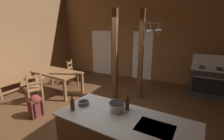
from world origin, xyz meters
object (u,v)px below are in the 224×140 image
object	(u,v)px
stove_range	(208,81)
mixing_bowl_on_counter	(84,103)
ladderback_chair_near_window	(73,73)
bottle_short_on_counter	(127,103)
bottle_tall_on_counter	(72,105)
ladderback_chair_by_post	(34,88)
stockpot_on_counter	(117,107)
bench_along_left_wall	(14,85)
backpack	(36,105)
dining_table	(57,74)

from	to	relation	value
stove_range	mixing_bowl_on_counter	bearing A→B (deg)	-121.53
ladderback_chair_near_window	mixing_bowl_on_counter	size ratio (longest dim) A/B	4.91
bottle_short_on_counter	mixing_bowl_on_counter	bearing A→B (deg)	-166.85
bottle_tall_on_counter	bottle_short_on_counter	world-z (taller)	bottle_short_on_counter
ladderback_chair_by_post	bottle_short_on_counter	size ratio (longest dim) A/B	3.26
stockpot_on_counter	mixing_bowl_on_counter	world-z (taller)	stockpot_on_counter
stove_range	bench_along_left_wall	size ratio (longest dim) A/B	1.08
mixing_bowl_on_counter	bottle_short_on_counter	size ratio (longest dim) A/B	0.66
mixing_bowl_on_counter	bottle_short_on_counter	bearing A→B (deg)	13.15
backpack	bottle_short_on_counter	world-z (taller)	bottle_short_on_counter
stockpot_on_counter	bottle_short_on_counter	bearing A→B (deg)	41.63
ladderback_chair_near_window	ladderback_chair_by_post	size ratio (longest dim) A/B	1.00
dining_table	bottle_tall_on_counter	world-z (taller)	bottle_tall_on_counter
stove_range	bench_along_left_wall	xyz separation A→B (m)	(-6.03, -2.69, -0.18)
bench_along_left_wall	bottle_tall_on_counter	bearing A→B (deg)	-20.68
stockpot_on_counter	ladderback_chair_near_window	bearing A→B (deg)	138.47
backpack	dining_table	bearing A→B (deg)	113.99
ladderback_chair_by_post	bottle_tall_on_counter	size ratio (longest dim) A/B	3.77
bench_along_left_wall	ladderback_chair_near_window	bearing A→B (deg)	53.87
dining_table	bottle_short_on_counter	distance (m)	3.61
bottle_short_on_counter	ladderback_chair_by_post	bearing A→B (deg)	166.94
stove_range	backpack	bearing A→B (deg)	-139.85
bench_along_left_wall	bottle_short_on_counter	world-z (taller)	bottle_short_on_counter
ladderback_chair_near_window	bottle_short_on_counter	size ratio (longest dim) A/B	3.26
bench_along_left_wall	bottle_tall_on_counter	distance (m)	3.94
stove_range	backpack	distance (m)	5.36
ladderback_chair_by_post	bottle_short_on_counter	world-z (taller)	bottle_short_on_counter
bench_along_left_wall	stove_range	bearing A→B (deg)	24.00
dining_table	stockpot_on_counter	distance (m)	3.55
bottle_tall_on_counter	bottle_short_on_counter	size ratio (longest dim) A/B	0.87
stockpot_on_counter	bottle_short_on_counter	world-z (taller)	bottle_short_on_counter
ladderback_chair_near_window	mixing_bowl_on_counter	bearing A→B (deg)	-48.56
backpack	ladderback_chair_near_window	bearing A→B (deg)	106.50
stockpot_on_counter	bottle_tall_on_counter	world-z (taller)	bottle_tall_on_counter
stockpot_on_counter	mixing_bowl_on_counter	size ratio (longest dim) A/B	1.66
backpack	bottle_short_on_counter	xyz separation A→B (m)	(2.52, -0.19, 0.68)
stove_range	mixing_bowl_on_counter	world-z (taller)	stove_range
stove_range	ladderback_chair_by_post	bearing A→B (deg)	-149.07
ladderback_chair_by_post	bottle_tall_on_counter	xyz separation A→B (m)	(2.42, -1.17, 0.53)
stove_range	bottle_tall_on_counter	distance (m)	4.74
bottle_short_on_counter	bench_along_left_wall	bearing A→B (deg)	167.92
stove_range	backpack	size ratio (longest dim) A/B	2.21
dining_table	bottle_short_on_counter	size ratio (longest dim) A/B	6.16
backpack	bottle_tall_on_counter	size ratio (longest dim) A/B	2.37
backpack	bottle_tall_on_counter	distance (m)	1.92
stockpot_on_counter	bottle_short_on_counter	size ratio (longest dim) A/B	1.10
ladderback_chair_near_window	stockpot_on_counter	bearing A→B (deg)	-41.53
stove_range	mixing_bowl_on_counter	distance (m)	4.50
dining_table	ladderback_chair_by_post	xyz separation A→B (m)	(-0.06, -0.92, -0.20)
stove_range	ladderback_chair_near_window	bearing A→B (deg)	-168.06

